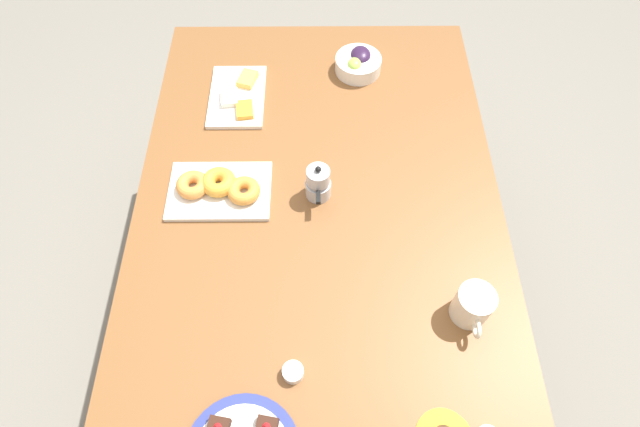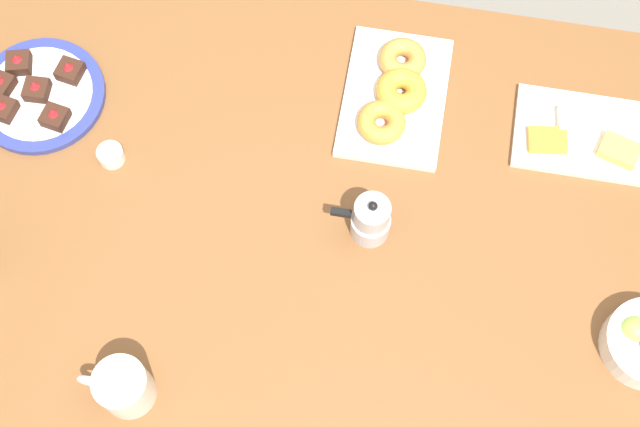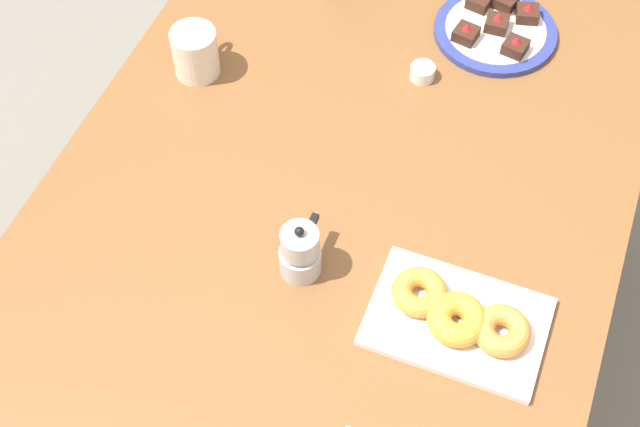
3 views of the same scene
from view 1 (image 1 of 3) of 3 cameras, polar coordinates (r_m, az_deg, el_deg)
The scene contains 8 objects.
ground_plane at distance 2.00m, azimuth -0.00°, elevation -11.90°, with size 6.00×6.00×0.00m, color slate.
dining_table at distance 1.40m, azimuth -0.00°, elevation -2.71°, with size 1.60×1.00×0.74m.
coffee_mug at distance 1.22m, azimuth 17.26°, elevation -9.99°, with size 0.12×0.09×0.10m.
grape_bowl at distance 1.68m, azimuth 4.55°, elevation 16.77°, with size 0.15×0.15×0.07m.
cheese_platter at distance 1.62m, azimuth -9.20°, elevation 13.13°, with size 0.26×0.17×0.03m.
croissant_platter at distance 1.39m, azimuth -11.31°, elevation 2.88°, with size 0.19×0.28×0.05m.
jam_cup_berry at distance 1.16m, azimuth -2.88°, elevation -17.65°, with size 0.05×0.05×0.03m.
moka_pot at distance 1.33m, azimuth -0.22°, elevation 3.46°, with size 0.11×0.07×0.12m.
Camera 1 is at (0.68, -0.00, 1.88)m, focal length 28.00 mm.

